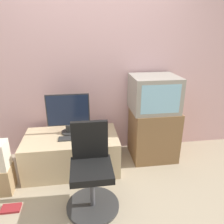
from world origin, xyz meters
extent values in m
plane|color=tan|center=(0.00, 0.00, 0.00)|extent=(12.00, 12.00, 0.00)
cube|color=beige|center=(0.00, 1.32, 1.30)|extent=(4.40, 0.05, 2.60)
cube|color=#CCB289|center=(-0.32, 0.85, 0.23)|extent=(1.17, 0.66, 0.46)
cube|color=olive|center=(0.81, 0.99, 0.35)|extent=(0.61, 0.53, 0.71)
cylinder|color=#2D2D2D|center=(-0.34, 0.95, 0.47)|extent=(0.21, 0.21, 0.02)
cylinder|color=#2D2D2D|center=(-0.34, 0.95, 0.53)|extent=(0.10, 0.10, 0.10)
cube|color=#2D2D2D|center=(-0.34, 0.96, 0.78)|extent=(0.54, 0.01, 0.41)
cube|color=#19233D|center=(-0.34, 0.95, 0.78)|extent=(0.51, 0.02, 0.39)
cube|color=#2D2D2D|center=(-0.31, 0.78, 0.47)|extent=(0.31, 0.12, 0.01)
ellipsoid|color=#4C4C51|center=(-0.11, 0.76, 0.48)|extent=(0.06, 0.04, 0.03)
cube|color=gray|center=(0.78, 1.00, 0.94)|extent=(0.60, 0.53, 0.46)
cube|color=#8CC6E5|center=(0.78, 0.74, 0.94)|extent=(0.49, 0.01, 0.36)
cylinder|color=#333333|center=(-0.10, 0.12, 0.01)|extent=(0.54, 0.54, 0.03)
cylinder|color=#4C4C51|center=(-0.10, 0.12, 0.22)|extent=(0.05, 0.05, 0.39)
cube|color=black|center=(-0.10, 0.12, 0.45)|extent=(0.40, 0.40, 0.07)
cube|color=black|center=(-0.10, 0.30, 0.69)|extent=(0.36, 0.05, 0.40)
cube|color=#A3845B|center=(-1.09, 0.50, 0.16)|extent=(0.23, 0.23, 0.31)
cube|color=maroon|center=(-0.93, 0.20, 0.01)|extent=(0.19, 0.12, 0.02)
camera|label=1|loc=(-0.15, -1.65, 1.73)|focal=35.00mm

